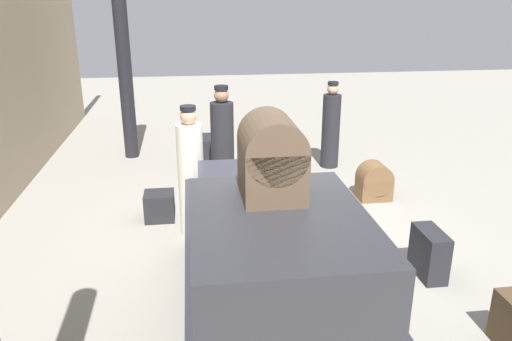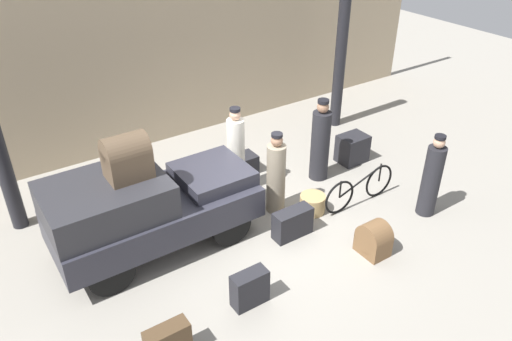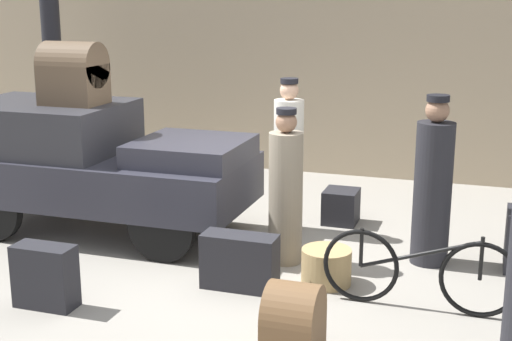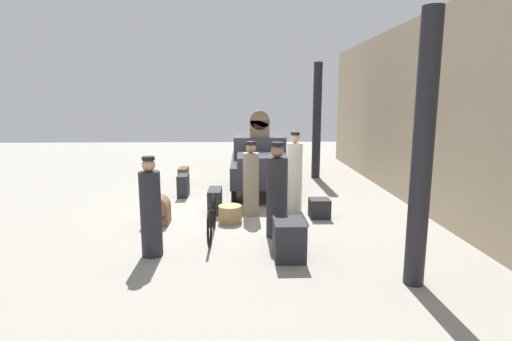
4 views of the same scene
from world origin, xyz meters
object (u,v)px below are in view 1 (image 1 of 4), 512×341
Objects in this scene: bicycle at (292,165)px; truck at (267,252)px; porter_standing_middle at (261,174)px; suitcase_small_leather at (213,152)px; porter_carrying_trunk at (191,177)px; suitcase_black_upright at (319,208)px; trunk_large_brown at (160,206)px; wicker_basket at (284,195)px; conductor_in_dark_uniform at (222,143)px; porter_lifting_near_truck at (331,128)px; trunk_wicker_pale at (429,253)px; trunk_on_truck_roof at (272,157)px; trunk_barrel_dark at (374,182)px.

truck is at bearing 164.95° from bicycle.
porter_standing_middle reaches higher than suitcase_small_leather.
suitcase_black_upright is (0.04, -1.85, -0.58)m from porter_carrying_trunk.
trunk_large_brown is at bearing 157.52° from suitcase_small_leather.
truck is 4.73× the size of suitcase_black_upright.
wicker_basket is at bearing -13.88° from truck.
conductor_in_dark_uniform reaches higher than suitcase_small_leather.
wicker_basket is 0.30× the size of porter_standing_middle.
conductor_in_dark_uniform is at bearing -41.66° from trunk_large_brown.
bicycle is 1.34m from porter_lifting_near_truck.
trunk_wicker_pale is at bearing -122.01° from trunk_large_brown.
porter_carrying_trunk is at bearing 162.28° from conductor_in_dark_uniform.
trunk_large_brown is (-2.06, 3.21, -0.56)m from porter_lifting_near_truck.
porter_lifting_near_truck is (0.88, -0.93, 0.41)m from bicycle.
porter_carrying_trunk reaches higher than trunk_large_brown.
suitcase_small_leather is at bearing -22.48° from trunk_large_brown.
trunk_on_truck_roof is at bearing -180.00° from truck.
trunk_on_truck_roof is (-2.47, 1.13, 1.62)m from suitcase_black_upright.
trunk_on_truck_roof reaches higher than suitcase_small_leather.
suitcase_small_leather is (5.05, 0.28, -0.55)m from truck.
suitcase_black_upright is at bearing -88.81° from porter_carrying_trunk.
suitcase_black_upright is 3.16m from trunk_on_truck_roof.
suitcase_small_leather reaches higher than wicker_basket.
truck is 1.05m from trunk_on_truck_roof.
bicycle is 2.39× the size of suitcase_black_upright.
porter_lifting_near_truck is 3.79× the size of trunk_large_brown.
trunk_wicker_pale is (-4.13, -0.08, -0.48)m from porter_lifting_near_truck.
porter_lifting_near_truck is 2.28× the size of suitcase_black_upright.
trunk_large_brown is at bearing 78.97° from porter_standing_middle.
trunk_on_truck_roof is (-2.98, -1.21, 1.68)m from trunk_large_brown.
bicycle is at bearing -128.56° from suitcase_small_leather.
porter_lifting_near_truck is 5.54m from trunk_on_truck_roof.
porter_standing_middle is at bearing 144.14° from porter_lifting_near_truck.
trunk_large_brown is at bearing 77.64° from suitcase_black_upright.
trunk_barrel_dark is (3.14, -2.29, -0.58)m from truck.
trunk_on_truck_roof reaches higher than trunk_barrel_dark.
truck is at bearing -177.64° from conductor_in_dark_uniform.
bicycle is 2.75× the size of suitcase_small_leather.
trunk_large_brown is at bearing 95.71° from trunk_barrel_dark.
trunk_barrel_dark is (0.90, -3.00, -0.57)m from porter_carrying_trunk.
porter_carrying_trunk is 3.23m from trunk_wicker_pale.
truck is 1.98× the size of bicycle.
wicker_basket is 0.84× the size of trunk_wicker_pale.
bicycle is 1.72m from suitcase_small_leather.
wicker_basket is at bearing 93.20° from trunk_barrel_dark.
wicker_basket is at bearing 161.16° from bicycle.
porter_carrying_trunk is at bearing 61.68° from trunk_wicker_pale.
truck is at bearing 143.93° from trunk_barrel_dark.
trunk_barrel_dark is at bearing -126.68° from suitcase_small_leather.
trunk_barrel_dark is at bearing -73.30° from porter_carrying_trunk.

